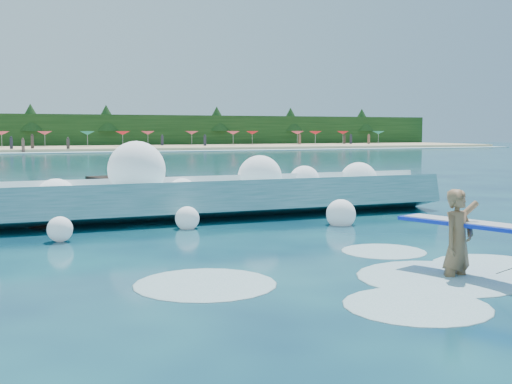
% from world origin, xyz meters
% --- Properties ---
extents(ground, '(200.00, 200.00, 0.00)m').
position_xyz_m(ground, '(0.00, 0.00, 0.00)').
color(ground, '#071E3B').
rests_on(ground, ground).
extents(beach, '(140.00, 20.00, 0.40)m').
position_xyz_m(beach, '(0.00, 78.00, 0.20)').
color(beach, tan).
rests_on(beach, ground).
extents(wet_band, '(140.00, 5.00, 0.08)m').
position_xyz_m(wet_band, '(0.00, 67.00, 0.04)').
color(wet_band, silver).
rests_on(wet_band, ground).
extents(treeline, '(140.00, 4.00, 5.00)m').
position_xyz_m(treeline, '(0.00, 88.00, 2.50)').
color(treeline, black).
rests_on(treeline, ground).
extents(breaking_wave, '(17.94, 2.80, 1.55)m').
position_xyz_m(breaking_wave, '(0.46, 6.81, 0.54)').
color(breaking_wave, teal).
rests_on(breaking_wave, ground).
extents(rock_cluster, '(8.19, 3.35, 1.40)m').
position_xyz_m(rock_cluster, '(-3.33, 7.95, 0.45)').
color(rock_cluster, black).
rests_on(rock_cluster, ground).
extents(surfer_with_board, '(1.44, 3.05, 1.93)m').
position_xyz_m(surfer_with_board, '(3.43, -2.75, 0.71)').
color(surfer_with_board, '#8E6442').
rests_on(surfer_with_board, ground).
extents(wave_spray, '(15.26, 4.45, 2.44)m').
position_xyz_m(wave_spray, '(0.03, 6.69, 1.10)').
color(wave_spray, white).
rests_on(wave_spray, ground).
extents(surf_foam, '(9.29, 5.92, 0.15)m').
position_xyz_m(surf_foam, '(2.54, -2.28, 0.00)').
color(surf_foam, silver).
rests_on(surf_foam, ground).
extents(beach_umbrellas, '(114.23, 6.98, 0.50)m').
position_xyz_m(beach_umbrellas, '(0.10, 79.73, 2.25)').
color(beach_umbrellas, red).
rests_on(beach_umbrellas, ground).
extents(beachgoers, '(97.57, 13.37, 1.94)m').
position_xyz_m(beachgoers, '(8.90, 74.32, 1.08)').
color(beachgoers, '#3F332D').
rests_on(beachgoers, ground).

